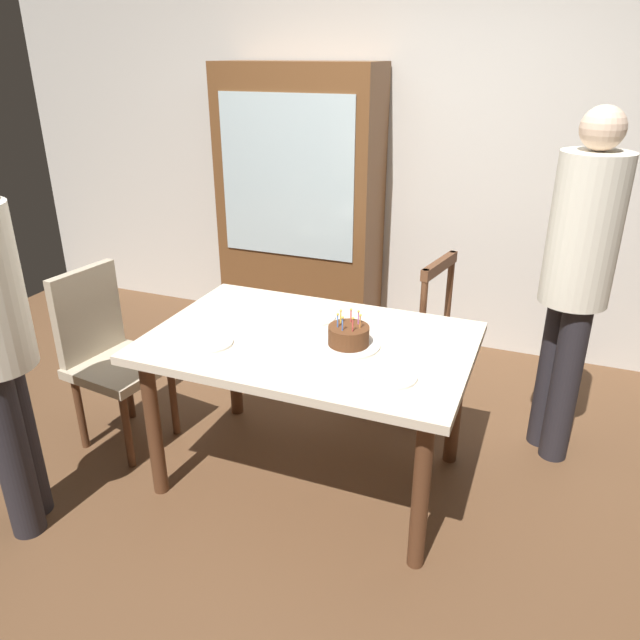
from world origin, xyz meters
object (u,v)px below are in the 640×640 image
person_guest (577,271)px  plate_near_celebrant (208,342)px  plate_far_side (313,317)px  plate_near_guest (390,376)px  china_cabinet (300,208)px  chair_spindle_back (405,337)px  chair_upholstered (107,349)px  dining_table (310,357)px  birthday_cake (349,338)px

person_guest → plate_near_celebrant: bearing=-149.1°
plate_near_celebrant → plate_far_side: bearing=52.9°
plate_near_guest → china_cabinet: (-1.15, 1.77, 0.19)m
plate_near_celebrant → chair_spindle_back: chair_spindle_back is taller
plate_far_side → chair_upholstered: size_ratio=0.23×
plate_near_celebrant → chair_upholstered: size_ratio=0.23×
plate_near_celebrant → person_guest: (1.49, 0.89, 0.24)m
chair_spindle_back → chair_upholstered: same height
chair_upholstered → plate_near_celebrant: bearing=-11.4°
plate_far_side → china_cabinet: size_ratio=0.12×
chair_upholstered → person_guest: 2.38m
plate_near_celebrant → chair_spindle_back: (0.66, 1.01, -0.31)m
china_cabinet → chair_upholstered: bearing=-103.7°
chair_upholstered → plate_near_guest: bearing=-5.3°
plate_near_celebrant → plate_far_side: size_ratio=1.00×
dining_table → birthday_cake: 0.24m
plate_near_guest → person_guest: (0.65, 0.89, 0.24)m
plate_near_celebrant → chair_spindle_back: 1.25m
dining_table → chair_spindle_back: chair_spindle_back is taller
plate_near_celebrant → chair_upholstered: 0.77m
dining_table → person_guest: bearing=31.8°
birthday_cake → china_cabinet: china_cabinet is taller
birthday_cake → plate_near_celebrant: (-0.59, -0.21, -0.04)m
chair_upholstered → china_cabinet: size_ratio=0.50×
plate_near_celebrant → birthday_cake: bearing=19.2°
plate_far_side → china_cabinet: (-0.64, 1.34, 0.19)m
plate_near_celebrant → dining_table: bearing=28.4°
plate_near_guest → chair_upholstered: bearing=174.7°
plate_far_side → person_guest: (1.16, 0.46, 0.24)m
birthday_cake → plate_near_celebrant: size_ratio=1.27×
china_cabinet → birthday_cake: bearing=-59.9°
birthday_cake → person_guest: size_ratio=0.16×
birthday_cake → china_cabinet: 1.82m
plate_near_celebrant → plate_far_side: (0.33, 0.43, 0.00)m
plate_near_celebrant → china_cabinet: (-0.32, 1.77, 0.19)m
plate_near_guest → person_guest: size_ratio=0.13×
dining_table → chair_upholstered: chair_upholstered is taller
china_cabinet → plate_near_celebrant: bearing=-79.9°
china_cabinet → dining_table: bearing=-65.3°
birthday_cake → person_guest: bearing=37.3°
birthday_cake → plate_far_side: bearing=139.1°
chair_spindle_back → person_guest: bearing=-8.2°
person_guest → chair_upholstered: bearing=-161.3°
plate_far_side → chair_spindle_back: bearing=60.1°
chair_upholstered → person_guest: size_ratio=0.54×
plate_far_side → china_cabinet: 1.50m
plate_far_side → plate_near_guest: same height
birthday_cake → chair_upholstered: 1.33m
birthday_cake → chair_spindle_back: size_ratio=0.29×
chair_upholstered → china_cabinet: bearing=76.3°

